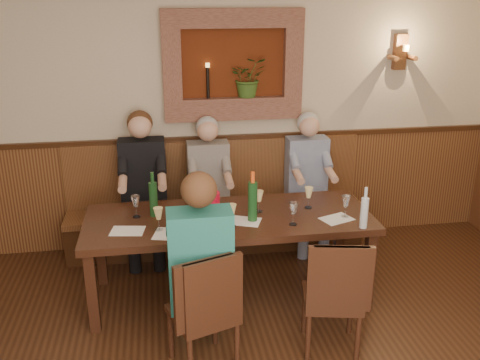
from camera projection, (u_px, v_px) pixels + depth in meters
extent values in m
cube|color=beige|center=(213.00, 111.00, 5.33)|extent=(6.00, 0.04, 2.80)
cube|color=#4C2615|center=(214.00, 191.00, 5.60)|extent=(6.00, 0.04, 1.10)
cube|color=#381E0F|center=(214.00, 138.00, 5.41)|extent=(6.02, 0.06, 0.05)
cube|color=#56210C|center=(233.00, 65.00, 5.20)|extent=(1.00, 0.02, 0.70)
cube|color=#8D5C48|center=(233.00, 18.00, 5.01)|extent=(1.36, 0.12, 0.18)
cube|color=#8D5C48|center=(234.00, 110.00, 5.30)|extent=(1.36, 0.12, 0.18)
cube|color=#8D5C48|center=(172.00, 67.00, 5.07)|extent=(0.18, 0.12, 0.70)
cube|color=#8D5C48|center=(293.00, 64.00, 5.24)|extent=(0.18, 0.12, 0.70)
cube|color=#8D5C48|center=(233.00, 100.00, 5.27)|extent=(1.00, 0.14, 0.04)
imported|color=#35571E|center=(249.00, 77.00, 5.22)|extent=(0.35, 0.30, 0.39)
cylinder|color=black|center=(208.00, 83.00, 5.17)|extent=(0.03, 0.03, 0.30)
cylinder|color=#FFBF59|center=(208.00, 65.00, 5.12)|extent=(0.04, 0.04, 0.04)
cube|color=#4C2615|center=(400.00, 52.00, 5.38)|extent=(0.12, 0.08, 0.35)
cylinder|color=#4C2615|center=(393.00, 58.00, 5.32)|extent=(0.05, 0.18, 0.05)
cylinder|color=#4C2615|center=(412.00, 58.00, 5.35)|extent=(0.05, 0.18, 0.05)
cylinder|color=#FFBF59|center=(406.00, 48.00, 5.24)|extent=(0.06, 0.06, 0.06)
cube|color=black|center=(229.00, 219.00, 4.50)|extent=(2.40, 0.90, 0.06)
cube|color=black|center=(92.00, 293.00, 4.11)|extent=(0.08, 0.08, 0.69)
cube|color=black|center=(369.00, 270.00, 4.44)|extent=(0.08, 0.08, 0.69)
cube|color=black|center=(101.00, 249.00, 4.80)|extent=(0.08, 0.08, 0.69)
cube|color=black|center=(339.00, 232.00, 5.13)|extent=(0.08, 0.08, 0.69)
cube|color=#381E0F|center=(217.00, 230.00, 5.52)|extent=(3.00, 0.40, 0.40)
cube|color=#4C2615|center=(217.00, 210.00, 5.44)|extent=(3.00, 0.45, 0.06)
cube|color=#4C2615|center=(214.00, 171.00, 5.50)|extent=(3.00, 0.06, 0.66)
cube|color=black|center=(203.00, 341.00, 3.79)|extent=(0.50, 0.50, 0.39)
cube|color=black|center=(202.00, 314.00, 3.71)|extent=(0.53, 0.53, 0.05)
cube|color=black|center=(214.00, 293.00, 3.47)|extent=(0.40, 0.17, 0.49)
cube|color=black|center=(330.00, 324.00, 3.98)|extent=(0.46, 0.46, 0.39)
cube|color=black|center=(332.00, 298.00, 3.91)|extent=(0.49, 0.49, 0.05)
cube|color=black|center=(337.00, 279.00, 3.64)|extent=(0.41, 0.12, 0.49)
cube|color=black|center=(147.00, 239.00, 5.26)|extent=(0.44, 0.46, 0.45)
cube|color=black|center=(143.00, 168.00, 5.19)|extent=(0.44, 0.23, 0.58)
sphere|color=#D8A384|center=(140.00, 127.00, 5.01)|extent=(0.22, 0.22, 0.22)
sphere|color=#4C2D19|center=(140.00, 123.00, 5.05)|extent=(0.24, 0.24, 0.24)
cube|color=#534D4B|center=(211.00, 234.00, 5.36)|extent=(0.41, 0.43, 0.45)
cube|color=#534D4B|center=(208.00, 168.00, 5.30)|extent=(0.41, 0.21, 0.53)
sphere|color=#D8A384|center=(208.00, 131.00, 5.13)|extent=(0.20, 0.20, 0.20)
sphere|color=#B2B2B2|center=(207.00, 127.00, 5.17)|extent=(0.22, 0.22, 0.22)
cube|color=navy|center=(308.00, 228.00, 5.51)|extent=(0.41, 0.43, 0.45)
cube|color=navy|center=(306.00, 163.00, 5.44)|extent=(0.41, 0.22, 0.54)
sphere|color=#D8A384|center=(309.00, 126.00, 5.27)|extent=(0.21, 0.21, 0.21)
sphere|color=#B2B2B2|center=(308.00, 123.00, 5.31)|extent=(0.22, 0.22, 0.22)
cube|color=#1A5C5D|center=(201.00, 321.00, 3.97)|extent=(0.43, 0.45, 0.45)
cube|color=#1A5C5D|center=(200.00, 250.00, 3.58)|extent=(0.43, 0.23, 0.57)
sphere|color=#D8A384|center=(198.00, 190.00, 3.48)|extent=(0.22, 0.22, 0.22)
sphere|color=#4C2D19|center=(199.00, 190.00, 3.42)|extent=(0.24, 0.24, 0.24)
cylinder|color=red|center=(208.00, 205.00, 4.43)|extent=(0.21, 0.21, 0.22)
cylinder|color=#19471E|center=(253.00, 202.00, 4.35)|extent=(0.10, 0.10, 0.33)
cylinder|color=#F7561B|center=(253.00, 177.00, 4.28)|extent=(0.04, 0.04, 0.09)
cylinder|color=#19471E|center=(153.00, 199.00, 4.45)|extent=(0.08, 0.08, 0.29)
cylinder|color=#19471E|center=(152.00, 178.00, 4.38)|extent=(0.03, 0.03, 0.09)
cylinder|color=silver|center=(364.00, 213.00, 4.23)|extent=(0.08, 0.08, 0.25)
cylinder|color=silver|center=(366.00, 193.00, 4.18)|extent=(0.03, 0.03, 0.09)
cube|color=white|center=(128.00, 231.00, 4.21)|extent=(0.29, 0.22, 0.00)
cube|color=white|center=(244.00, 221.00, 4.39)|extent=(0.32, 0.27, 0.00)
cube|color=white|center=(337.00, 219.00, 4.43)|extent=(0.30, 0.26, 0.00)
cube|color=white|center=(174.00, 234.00, 4.16)|extent=(0.36, 0.30, 0.00)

